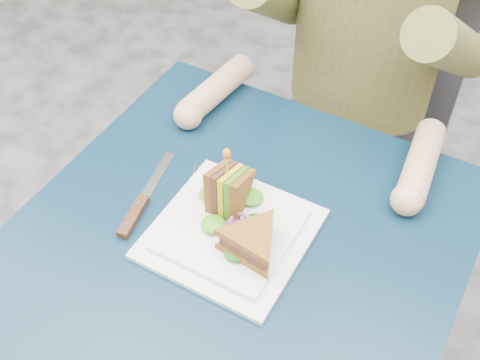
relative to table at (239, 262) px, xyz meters
The scene contains 11 objects.
table is the anchor object (origin of this frame).
chair 0.70m from the table, 90.00° to the left, with size 0.42×0.40×0.93m.
plate 0.09m from the table, 148.94° to the right, with size 0.26×0.26×0.02m.
sandwich_flat 0.14m from the table, 36.26° to the right, with size 0.14×0.14×0.05m.
sandwich_upright 0.15m from the table, 138.76° to the left, with size 0.09×0.14×0.14m.
fork 0.15m from the table, behind, with size 0.07×0.17×0.01m.
knife 0.21m from the table, 167.90° to the right, with size 0.06×0.22×0.02m.
toothpick 0.21m from the table, 138.76° to the left, with size 0.00×0.00×0.06m, color tan.
toothpick_frill 0.23m from the table, 138.76° to the left, with size 0.01×0.01×0.02m, color orange.
lettuce_spill 0.11m from the table, 154.58° to the left, with size 0.15×0.13×0.02m, color #337A14, non-canonical shape.
onion_ring 0.11m from the table, 28.63° to the right, with size 0.04×0.04×0.01m, color #9E4C7A.
Camera 1 is at (0.32, -0.56, 1.56)m, focal length 45.00 mm.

